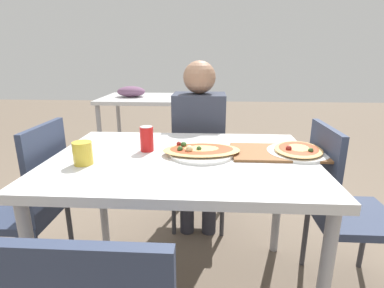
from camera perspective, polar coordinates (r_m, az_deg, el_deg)
The scene contains 11 objects.
dining_table at distance 1.45m, azimuth -1.80°, elevation -5.22°, with size 1.23×0.89×0.77m.
chair_far_seated at distance 2.24m, azimuth 1.41°, elevation -2.44°, with size 0.40×0.40×0.91m.
chair_side_left at distance 1.81m, azimuth -28.26°, elevation -9.30°, with size 0.40×0.40×0.91m.
chair_side_right at distance 1.73m, azimuth 26.48°, elevation -10.13°, with size 0.40×0.40×0.91m.
person_seated at distance 2.07m, azimuth 1.34°, elevation 1.84°, with size 0.35×0.28×1.20m.
pizza_main at distance 1.44m, azimuth 1.73°, elevation -1.36°, with size 0.39×0.31×0.06m.
soda_can at distance 1.50m, azimuth -8.61°, elevation 0.99°, with size 0.07×0.07×0.12m.
drink_glass at distance 1.39m, azimuth -20.10°, elevation -1.65°, with size 0.08×0.08×0.10m.
serving_tray at distance 1.52m, azimuth 16.03°, elevation -1.55°, with size 0.45×0.27×0.01m.
pizza_second at distance 1.54m, azimuth 19.56°, elevation -1.18°, with size 0.30×0.33×0.05m.
background_table at distance 3.54m, azimuth -8.53°, elevation 7.90°, with size 1.10×0.80×0.89m.
Camera 1 is at (0.12, -1.34, 1.23)m, focal length 28.00 mm.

